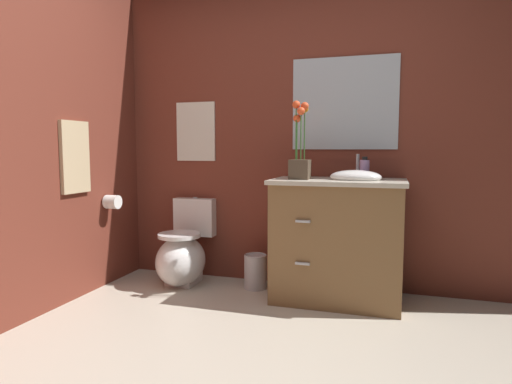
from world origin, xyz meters
TOP-DOWN VIEW (x-y plane):
  - wall_back at (0.20, 1.72)m, footprint 4.60×0.05m
  - wall_left at (-1.50, 0.51)m, footprint 0.05×4.74m
  - toilet at (-0.89, 1.42)m, footprint 0.38×0.59m
  - vanity_cabinet at (0.36, 1.39)m, footprint 0.94×0.56m
  - flower_vase at (0.09, 1.33)m, footprint 0.14×0.14m
  - soap_bottle at (0.53, 1.52)m, footprint 0.07×0.07m
  - trash_bin at (-0.29, 1.48)m, footprint 0.18×0.18m
  - wall_poster at (-0.89, 1.69)m, footprint 0.35×0.01m
  - wall_mirror at (0.36, 1.69)m, footprint 0.80×0.01m
  - hanging_towel at (-1.46, 0.88)m, footprint 0.03×0.28m
  - toilet_paper_roll at (-1.41, 1.22)m, footprint 0.11×0.11m

SIDE VIEW (x-z plane):
  - trash_bin at x=-0.29m, z-range 0.00..0.27m
  - toilet at x=-0.89m, z-range -0.10..0.59m
  - vanity_cabinet at x=0.36m, z-range -0.08..0.99m
  - toilet_paper_roll at x=-1.41m, z-range 0.62..0.74m
  - soap_bottle at x=0.53m, z-range 0.88..1.04m
  - hanging_towel at x=-1.46m, z-range 0.78..1.30m
  - flower_vase at x=0.09m, z-range 0.79..1.34m
  - wall_back at x=0.20m, z-range 0.00..2.50m
  - wall_left at x=-1.50m, z-range 0.00..2.50m
  - wall_poster at x=-0.89m, z-range 1.00..1.50m
  - wall_mirror at x=0.36m, z-range 1.10..1.80m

